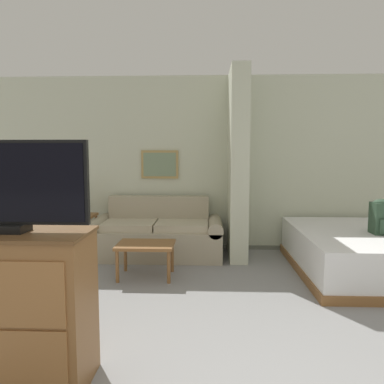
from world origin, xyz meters
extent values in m
cube|color=beige|center=(0.00, 4.33, 1.30)|extent=(7.38, 0.12, 2.60)
cube|color=slate|center=(0.00, 4.25, 0.03)|extent=(7.38, 0.02, 0.06)
cube|color=tan|center=(-1.10, 4.25, 1.29)|extent=(0.56, 0.02, 0.42)
cube|color=gray|center=(-1.10, 4.23, 1.29)|extent=(0.49, 0.01, 0.35)
cube|color=beige|center=(0.04, 3.84, 1.30)|extent=(0.24, 0.84, 2.60)
cube|color=tan|center=(-1.10, 3.81, 0.20)|extent=(1.48, 0.84, 0.41)
cube|color=tan|center=(-1.10, 4.13, 0.62)|extent=(1.48, 0.20, 0.42)
cube|color=tan|center=(-1.93, 3.81, 0.20)|extent=(0.18, 0.84, 0.41)
cylinder|color=tan|center=(-1.93, 3.81, 0.45)|extent=(0.20, 0.84, 0.20)
cube|color=tan|center=(-0.27, 3.81, 0.20)|extent=(0.18, 0.84, 0.41)
cylinder|color=tan|center=(-0.27, 3.81, 0.45)|extent=(0.20, 0.84, 0.20)
cube|color=#BAAF94|center=(-1.47, 3.76, 0.46)|extent=(0.72, 0.60, 0.10)
cube|color=#BAAF94|center=(-0.73, 3.76, 0.46)|extent=(0.72, 0.60, 0.10)
cube|color=brown|center=(-1.10, 2.92, 0.39)|extent=(0.66, 0.50, 0.04)
cylinder|color=brown|center=(-1.39, 2.71, 0.18)|extent=(0.04, 0.04, 0.37)
cylinder|color=brown|center=(-0.81, 2.71, 0.18)|extent=(0.04, 0.04, 0.37)
cylinder|color=brown|center=(-1.39, 3.12, 0.18)|extent=(0.04, 0.04, 0.37)
cylinder|color=brown|center=(-0.81, 3.12, 0.18)|extent=(0.04, 0.04, 0.37)
cube|color=brown|center=(-2.19, 3.83, 0.57)|extent=(0.41, 0.41, 0.04)
cylinder|color=brown|center=(-2.37, 3.66, 0.28)|extent=(0.04, 0.04, 0.55)
cylinder|color=brown|center=(-2.02, 3.66, 0.28)|extent=(0.04, 0.04, 0.55)
cylinder|color=brown|center=(-2.37, 4.01, 0.28)|extent=(0.04, 0.04, 0.55)
cylinder|color=brown|center=(-2.02, 4.01, 0.28)|extent=(0.04, 0.04, 0.55)
cylinder|color=tan|center=(-2.19, 3.83, 0.66)|extent=(0.15, 0.15, 0.14)
cylinder|color=tan|center=(-2.19, 3.83, 0.76)|extent=(0.02, 0.02, 0.08)
cone|color=beige|center=(-2.19, 3.83, 0.91)|extent=(0.29, 0.29, 0.21)
cube|color=brown|center=(-1.60, 0.84, 0.48)|extent=(0.97, 0.44, 0.96)
cube|color=brown|center=(-1.60, 0.84, 0.97)|extent=(1.00, 0.47, 0.02)
cube|color=black|center=(-1.60, 0.84, 1.00)|extent=(0.24, 0.16, 0.05)
cube|color=black|center=(-1.60, 0.84, 1.28)|extent=(1.02, 0.04, 0.51)
cube|color=black|center=(-1.60, 0.82, 1.28)|extent=(0.98, 0.01, 0.47)
cube|color=brown|center=(1.65, 3.17, 0.05)|extent=(1.88, 2.08, 0.10)
cube|color=white|center=(1.65, 3.17, 0.31)|extent=(1.84, 2.04, 0.42)
cube|color=white|center=(1.65, 3.97, 0.47)|extent=(1.72, 0.36, 0.10)
camera|label=1|loc=(-0.38, -1.36, 1.45)|focal=35.00mm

